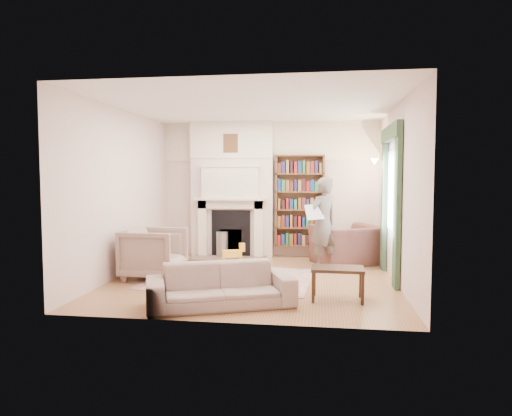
# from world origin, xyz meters

# --- Properties ---
(floor) EXTENTS (4.50, 4.50, 0.00)m
(floor) POSITION_xyz_m (0.00, 0.00, 0.00)
(floor) COLOR brown
(floor) RESTS_ON ground
(ceiling) EXTENTS (4.50, 4.50, 0.00)m
(ceiling) POSITION_xyz_m (0.00, 0.00, 2.80)
(ceiling) COLOR white
(ceiling) RESTS_ON wall_back
(wall_back) EXTENTS (4.50, 0.00, 4.50)m
(wall_back) POSITION_xyz_m (0.00, 2.25, 1.40)
(wall_back) COLOR silver
(wall_back) RESTS_ON floor
(wall_front) EXTENTS (4.50, 0.00, 4.50)m
(wall_front) POSITION_xyz_m (0.00, -2.25, 1.40)
(wall_front) COLOR silver
(wall_front) RESTS_ON floor
(wall_left) EXTENTS (0.00, 4.50, 4.50)m
(wall_left) POSITION_xyz_m (-2.25, 0.00, 1.40)
(wall_left) COLOR silver
(wall_left) RESTS_ON floor
(wall_right) EXTENTS (0.00, 4.50, 4.50)m
(wall_right) POSITION_xyz_m (2.25, 0.00, 1.40)
(wall_right) COLOR silver
(wall_right) RESTS_ON floor
(fireplace) EXTENTS (1.70, 0.58, 2.80)m
(fireplace) POSITION_xyz_m (-0.75, 2.05, 1.39)
(fireplace) COLOR silver
(fireplace) RESTS_ON floor
(bookcase) EXTENTS (1.00, 0.24, 1.85)m
(bookcase) POSITION_xyz_m (0.65, 2.12, 1.18)
(bookcase) COLOR brown
(bookcase) RESTS_ON floor
(window) EXTENTS (0.02, 0.90, 1.30)m
(window) POSITION_xyz_m (2.23, 0.40, 1.45)
(window) COLOR silver
(window) RESTS_ON wall_right
(curtain_left) EXTENTS (0.07, 0.32, 2.40)m
(curtain_left) POSITION_xyz_m (2.20, -0.30, 1.20)
(curtain_left) COLOR #2D472F
(curtain_left) RESTS_ON floor
(curtain_right) EXTENTS (0.07, 0.32, 2.40)m
(curtain_right) POSITION_xyz_m (2.20, 1.10, 1.20)
(curtain_right) COLOR #2D472F
(curtain_right) RESTS_ON floor
(pelmet) EXTENTS (0.09, 1.70, 0.24)m
(pelmet) POSITION_xyz_m (2.19, 0.40, 2.38)
(pelmet) COLOR #2D472F
(pelmet) RESTS_ON wall_right
(wall_sconce) EXTENTS (0.20, 0.24, 0.24)m
(wall_sconce) POSITION_xyz_m (2.03, 1.50, 1.90)
(wall_sconce) COLOR gold
(wall_sconce) RESTS_ON wall_right
(rug) EXTENTS (2.72, 2.16, 0.01)m
(rug) POSITION_xyz_m (-0.38, -0.04, 0.01)
(rug) COLOR beige
(rug) RESTS_ON floor
(armchair_reading) EXTENTS (1.48, 1.41, 0.74)m
(armchair_reading) POSITION_xyz_m (1.56, 1.51, 0.37)
(armchair_reading) COLOR #442424
(armchair_reading) RESTS_ON floor
(armchair_left) EXTENTS (0.95, 0.92, 0.83)m
(armchair_left) POSITION_xyz_m (-1.64, -0.16, 0.42)
(armchair_left) COLOR #B1A992
(armchair_left) RESTS_ON floor
(sofa) EXTENTS (2.02, 1.36, 0.55)m
(sofa) POSITION_xyz_m (-0.20, -1.60, 0.27)
(sofa) COLOR #B9AD99
(sofa) RESTS_ON floor
(man_reading) EXTENTS (0.72, 0.71, 1.67)m
(man_reading) POSITION_xyz_m (1.11, 0.91, 0.83)
(man_reading) COLOR #5A5048
(man_reading) RESTS_ON floor
(newspaper) EXTENTS (0.36, 0.35, 0.26)m
(newspaper) POSITION_xyz_m (0.96, 0.71, 1.05)
(newspaper) COLOR silver
(newspaper) RESTS_ON man_reading
(coffee_table) EXTENTS (0.71, 0.47, 0.45)m
(coffee_table) POSITION_xyz_m (1.31, -1.10, 0.23)
(coffee_table) COLOR #301E10
(coffee_table) RESTS_ON floor
(paraffin_heater) EXTENTS (0.27, 0.27, 0.55)m
(paraffin_heater) POSITION_xyz_m (-0.91, 1.77, 0.28)
(paraffin_heater) COLOR #94989B
(paraffin_heater) RESTS_ON floor
(rocking_horse) EXTENTS (0.58, 0.39, 0.48)m
(rocking_horse) POSITION_xyz_m (-0.50, 0.68, 0.24)
(rocking_horse) COLOR yellow
(rocking_horse) RESTS_ON rug
(board_game) EXTENTS (0.50, 0.50, 0.03)m
(board_game) POSITION_xyz_m (-0.26, 0.11, 0.03)
(board_game) COLOR gold
(board_game) RESTS_ON rug
(game_box_lid) EXTENTS (0.30, 0.23, 0.05)m
(game_box_lid) POSITION_xyz_m (-1.14, -0.28, 0.04)
(game_box_lid) COLOR #AF1419
(game_box_lid) RESTS_ON rug
(comic_annuals) EXTENTS (0.81, 0.66, 0.02)m
(comic_annuals) POSITION_xyz_m (0.28, -0.50, 0.02)
(comic_annuals) COLOR red
(comic_annuals) RESTS_ON rug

